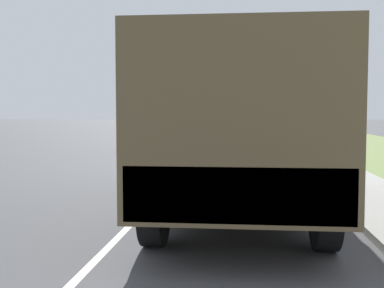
% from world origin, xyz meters
% --- Properties ---
extents(ground_plane, '(180.00, 180.00, 0.00)m').
position_xyz_m(ground_plane, '(0.00, 40.00, 0.00)').
color(ground_plane, '#4C4C4F').
extents(lane_centre_stripe, '(0.12, 120.00, 0.00)m').
position_xyz_m(lane_centre_stripe, '(0.00, 40.00, 0.00)').
color(lane_centre_stripe, silver).
rests_on(lane_centre_stripe, ground).
extents(sidewalk_right, '(1.80, 120.00, 0.12)m').
position_xyz_m(sidewalk_right, '(4.50, 40.00, 0.06)').
color(sidewalk_right, '#ADAAA3').
rests_on(sidewalk_right, ground).
extents(grass_strip_right, '(7.00, 120.00, 0.02)m').
position_xyz_m(grass_strip_right, '(8.90, 40.00, 0.01)').
color(grass_strip_right, olive).
rests_on(grass_strip_right, ground).
extents(military_truck, '(2.56, 7.94, 2.82)m').
position_xyz_m(military_truck, '(1.74, 9.83, 1.63)').
color(military_truck, '#545B3D').
rests_on(military_truck, ground).
extents(car_nearest_ahead, '(1.81, 4.59, 1.71)m').
position_xyz_m(car_nearest_ahead, '(-1.63, 22.38, 0.76)').
color(car_nearest_ahead, tan).
rests_on(car_nearest_ahead, ground).
extents(car_second_ahead, '(1.89, 4.36, 1.41)m').
position_xyz_m(car_second_ahead, '(1.62, 37.06, 0.64)').
color(car_second_ahead, silver).
rests_on(car_second_ahead, ground).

